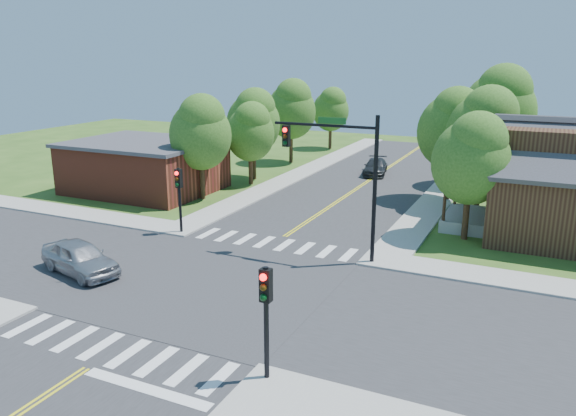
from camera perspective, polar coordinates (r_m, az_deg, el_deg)
The scene contains 25 objects.
ground at distance 25.20m, azimuth -7.74°, elevation -7.84°, with size 100.00×100.00×0.00m, color #2E5119.
road_ns at distance 25.19m, azimuth -7.74°, elevation -7.80°, with size 10.00×90.00×0.04m, color #2D2D30.
road_ew at distance 25.19m, azimuth -7.74°, elevation -7.79°, with size 90.00×10.00×0.04m, color #2D2D30.
intersection_patch at distance 25.20m, azimuth -7.74°, elevation -7.84°, with size 10.20×10.20×0.06m, color #2D2D30.
sidewalk_nw at distance 46.37m, azimuth -13.73°, elevation 2.73°, with size 40.00×40.00×0.14m.
crosswalk_north at distance 30.21m, azimuth -1.40°, elevation -3.61°, with size 8.85×2.00×0.01m.
crosswalk_south at distance 20.80m, azimuth -17.22°, elevation -13.58°, with size 8.85×2.00×0.01m.
centerline at distance 25.18m, azimuth -7.74°, elevation -7.74°, with size 0.30×90.00×0.01m.
stop_bar at distance 18.47m, azimuth -14.18°, elevation -17.47°, with size 4.60×0.45×0.09m, color white.
signal_mast_ne at distance 26.94m, azimuth 5.45°, elevation 4.56°, with size 5.30×0.42×7.20m.
signal_pole_se at distance 17.09m, azimuth -2.28°, elevation -9.61°, with size 0.34×0.42×3.80m.
signal_pole_nw at distance 31.79m, azimuth -11.02°, elevation 1.98°, with size 0.34×0.42×3.80m.
building_nw at distance 43.02m, azimuth -14.35°, elevation 4.19°, with size 10.40×8.40×3.73m.
tree_e_a at distance 31.40m, azimuth 18.24°, elevation 4.99°, with size 4.16×3.95×7.07m.
tree_e_b at distance 37.77m, azimuth 19.37°, elevation 7.56°, with size 4.76×4.52×8.09m.
tree_e_c at distance 45.14m, azimuth 20.71°, elevation 9.58°, with size 5.46×5.18×9.28m.
tree_e_d at distance 54.99m, azimuth 21.10°, elevation 9.27°, with size 4.48×4.26×7.62m.
tree_w_a at distance 39.11m, azimuth -8.85°, elevation 7.78°, with size 4.33×4.12×7.36m.
tree_w_b at distance 45.16m, azimuth -3.49°, elevation 8.95°, with size 4.35×4.13×7.39m.
tree_w_c at distance 52.28m, azimuth 0.37°, elevation 10.15°, with size 4.59×4.36×7.80m.
tree_w_d at distance 60.56m, azimuth 4.41°, elevation 10.06°, with size 3.88×3.68×6.59m.
tree_house at distance 39.65m, azimuth 16.43°, elevation 7.93°, with size 4.63×4.40×7.88m.
tree_bldg at distance 43.42m, azimuth -3.82°, elevation 7.88°, with size 3.80×3.61×6.47m.
car_silver at distance 27.70m, azimuth -20.38°, elevation -4.82°, with size 4.84×2.94×1.54m, color #AAACB1.
car_dgrey at distance 48.01m, azimuth 8.87°, elevation 4.11°, with size 2.59×4.67×1.28m, color #2A2D2F.
Camera 1 is at (12.76, -19.36, 9.88)m, focal length 35.00 mm.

